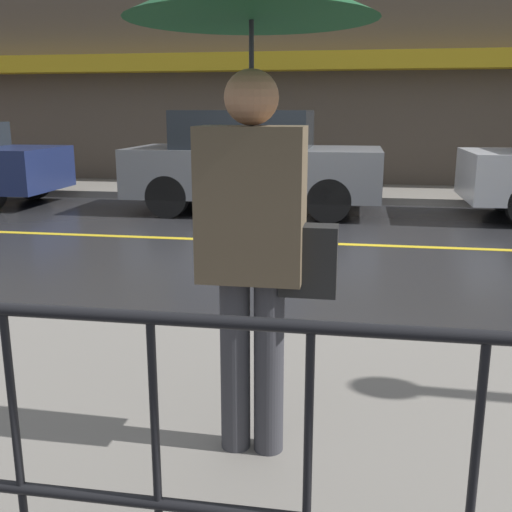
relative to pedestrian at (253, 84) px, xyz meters
name	(u,v)px	position (x,y,z in m)	size (l,w,h in m)	color
ground_plane	(313,243)	(-0.09, 5.00, -1.75)	(80.00, 80.00, 0.00)	#262628
sidewalk_near	(242,437)	(-0.09, 0.18, -1.68)	(28.00, 2.96, 0.13)	slate
sidewalk_far	(330,193)	(-0.09, 9.35, -1.68)	(28.00, 2.02, 0.13)	slate
lane_marking	(313,243)	(-0.09, 5.00, -1.75)	(25.20, 0.12, 0.01)	gold
building_storefront	(336,76)	(-0.09, 10.48, 0.57)	(28.00, 0.85, 4.60)	#4C4238
railing_foreground	(155,440)	(-0.09, -1.05, -0.97)	(12.00, 0.04, 1.01)	black
pedestrian	(253,84)	(0.00, 0.00, 0.00)	(1.00, 1.00, 2.08)	#333338
car_grey	(252,162)	(-1.27, 7.28, -0.92)	(4.06, 1.78, 1.65)	slate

